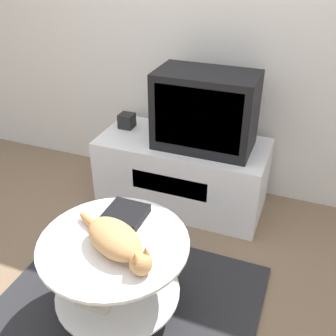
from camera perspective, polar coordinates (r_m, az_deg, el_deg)
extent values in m
plane|color=#7F664C|center=(2.33, -6.04, -19.59)|extent=(12.00, 12.00, 0.00)
cube|color=silver|center=(2.88, 6.27, 20.91)|extent=(8.00, 0.05, 2.60)
cube|color=#28282B|center=(2.32, -6.05, -19.44)|extent=(1.40, 1.16, 0.02)
cube|color=white|center=(2.93, 2.07, -0.59)|extent=(1.21, 0.56, 0.52)
cube|color=silver|center=(2.69, 0.13, -2.51)|extent=(0.55, 0.01, 0.15)
cube|color=black|center=(2.65, 5.43, 8.29)|extent=(0.66, 0.38, 0.52)
cube|color=black|center=(2.48, 4.22, 7.05)|extent=(0.57, 0.01, 0.41)
cube|color=black|center=(3.01, -6.00, 6.84)|extent=(0.11, 0.11, 0.11)
cylinder|color=#B2B2B7|center=(2.29, -7.00, -19.71)|extent=(0.31, 0.31, 0.01)
cylinder|color=#B7B7BC|center=(2.12, -7.41, -15.72)|extent=(0.04, 0.04, 0.48)
cylinder|color=white|center=(2.18, -7.26, -17.17)|extent=(0.65, 0.65, 0.01)
cylinder|color=white|center=(1.95, -7.89, -10.72)|extent=(0.74, 0.74, 0.02)
cube|color=beige|center=(2.14, -10.15, -18.08)|extent=(0.17, 0.16, 0.02)
cube|color=#1E664C|center=(2.21, -5.27, -15.54)|extent=(0.14, 0.11, 0.01)
cube|color=black|center=(2.07, -6.19, -6.70)|extent=(0.20, 0.20, 0.05)
ellipsoid|color=tan|center=(1.86, -7.78, -10.10)|extent=(0.39, 0.33, 0.13)
sphere|color=tan|center=(1.75, -3.96, -13.67)|extent=(0.10, 0.10, 0.10)
cone|color=#D18447|center=(1.72, -3.26, -11.90)|extent=(0.04, 0.04, 0.04)
cone|color=#D18447|center=(1.70, -4.81, -12.75)|extent=(0.04, 0.04, 0.04)
ellipsoid|color=#D18447|center=(2.04, -11.36, -7.59)|extent=(0.17, 0.12, 0.04)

